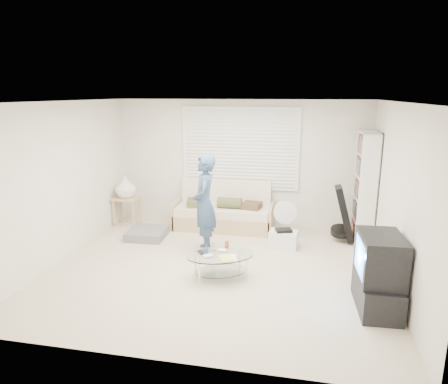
% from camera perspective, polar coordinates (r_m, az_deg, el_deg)
% --- Properties ---
extents(ground, '(5.00, 5.00, 0.00)m').
position_cam_1_polar(ground, '(6.25, -1.04, -10.79)').
color(ground, '#B9A790').
rests_on(ground, ground).
extents(room_shell, '(5.02, 4.52, 2.51)m').
position_cam_1_polar(room_shell, '(6.22, -0.17, 4.84)').
color(room_shell, beige).
rests_on(room_shell, ground).
extents(window_blinds, '(2.32, 0.08, 1.62)m').
position_cam_1_polar(window_blinds, '(7.91, 2.30, 6.21)').
color(window_blinds, silver).
rests_on(window_blinds, ground).
extents(futon_sofa, '(1.94, 0.78, 0.95)m').
position_cam_1_polar(futon_sofa, '(7.90, -0.05, -2.99)').
color(futon_sofa, tan).
rests_on(futon_sofa, ground).
extents(grey_floor_pillow, '(0.71, 0.71, 0.15)m').
position_cam_1_polar(grey_floor_pillow, '(7.60, -10.91, -5.83)').
color(grey_floor_pillow, slate).
rests_on(grey_floor_pillow, ground).
extents(side_table, '(0.51, 0.41, 1.01)m').
position_cam_1_polar(side_table, '(8.20, -13.86, 0.41)').
color(side_table, tan).
rests_on(side_table, ground).
extents(bookshelf, '(0.31, 0.83, 1.98)m').
position_cam_1_polar(bookshelf, '(7.50, 19.43, 0.62)').
color(bookshelf, white).
rests_on(bookshelf, ground).
extents(guitar_case, '(0.41, 0.38, 1.00)m').
position_cam_1_polar(guitar_case, '(7.45, 16.70, -3.54)').
color(guitar_case, black).
rests_on(guitar_case, ground).
extents(floor_fan, '(0.44, 0.29, 0.72)m').
position_cam_1_polar(floor_fan, '(7.40, 8.81, -3.48)').
color(floor_fan, white).
rests_on(floor_fan, ground).
extents(storage_bin, '(0.52, 0.39, 0.34)m').
position_cam_1_polar(storage_bin, '(7.05, 8.47, -6.64)').
color(storage_bin, white).
rests_on(storage_bin, ground).
extents(tv_unit, '(0.52, 0.90, 0.96)m').
position_cam_1_polar(tv_unit, '(5.33, 21.21, -10.82)').
color(tv_unit, black).
rests_on(tv_unit, ground).
extents(coffee_table, '(1.15, 0.96, 0.49)m').
position_cam_1_polar(coffee_table, '(5.83, -0.53, -9.54)').
color(coffee_table, silver).
rests_on(coffee_table, ground).
extents(standing_person, '(0.50, 0.66, 1.65)m').
position_cam_1_polar(standing_person, '(6.64, -2.83, -1.70)').
color(standing_person, '#2A4B65').
rests_on(standing_person, ground).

